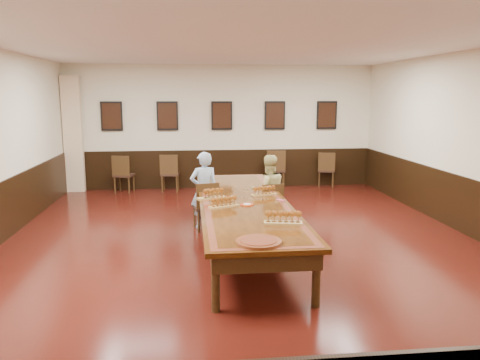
{
  "coord_description": "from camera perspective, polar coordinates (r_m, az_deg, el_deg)",
  "views": [
    {
      "loc": [
        -0.84,
        -7.28,
        2.42
      ],
      "look_at": [
        0.0,
        0.5,
        1.0
      ],
      "focal_mm": 35.0,
      "sensor_mm": 36.0,
      "label": 1
    }
  ],
  "objects": [
    {
      "name": "flight_a",
      "position": [
        7.66,
        -3.45,
        -1.7
      ],
      "size": [
        0.49,
        0.3,
        0.18
      ],
      "color": "#A68345",
      "rests_on": "conference_table"
    },
    {
      "name": "flight_b",
      "position": [
        7.92,
        2.97,
        -1.35
      ],
      "size": [
        0.46,
        0.26,
        0.16
      ],
      "color": "#A68345",
      "rests_on": "conference_table"
    },
    {
      "name": "chair_man",
      "position": [
        8.54,
        -4.23,
        -3.11
      ],
      "size": [
        0.5,
        0.53,
        0.89
      ],
      "primitive_type": null,
      "rotation": [
        0.0,
        0.0,
        3.35
      ],
      "color": "black",
      "rests_on": "floor"
    },
    {
      "name": "carved_platter",
      "position": [
        5.4,
        2.27,
        -7.53
      ],
      "size": [
        0.57,
        0.57,
        0.04
      ],
      "color": "#532210",
      "rests_on": "conference_table"
    },
    {
      "name": "curtain",
      "position": [
        12.48,
        -19.7,
        5.23
      ],
      "size": [
        0.45,
        0.18,
        2.9
      ],
      "primitive_type": "cube",
      "color": "beige",
      "rests_on": "floor"
    },
    {
      "name": "wall_front",
      "position": [
        2.55,
        13.47,
        -8.74
      ],
      "size": [
        8.0,
        0.02,
        3.2
      ],
      "primitive_type": "cube",
      "color": "beige",
      "rests_on": "floor"
    },
    {
      "name": "pink_phone",
      "position": [
        7.57,
        4.95,
        -2.45
      ],
      "size": [
        0.14,
        0.15,
        0.01
      ],
      "primitive_type": "cube",
      "rotation": [
        0.0,
        0.0,
        0.69
      ],
      "color": "#CD446C",
      "rests_on": "conference_table"
    },
    {
      "name": "posters",
      "position": [
        12.26,
        -2.24,
        7.85
      ],
      "size": [
        6.14,
        0.04,
        0.74
      ],
      "color": "black",
      "rests_on": "wall_back"
    },
    {
      "name": "spare_chair_d",
      "position": [
        12.77,
        10.45,
        1.31
      ],
      "size": [
        0.54,
        0.57,
        0.93
      ],
      "primitive_type": null,
      "rotation": [
        0.0,
        0.0,
        2.89
      ],
      "color": "black",
      "rests_on": "floor"
    },
    {
      "name": "flight_c",
      "position": [
        7.07,
        -1.96,
        -2.72
      ],
      "size": [
        0.48,
        0.32,
        0.17
      ],
      "color": "#A68345",
      "rests_on": "conference_table"
    },
    {
      "name": "person_man",
      "position": [
        8.58,
        -4.41,
        -1.25
      ],
      "size": [
        0.58,
        0.44,
        1.42
      ],
      "primitive_type": "imported",
      "rotation": [
        0.0,
        0.0,
        3.35
      ],
      "color": "#4F88C5",
      "rests_on": "floor"
    },
    {
      "name": "chair_woman",
      "position": [
        8.56,
        3.65,
        -3.15
      ],
      "size": [
        0.47,
        0.5,
        0.87
      ],
      "primitive_type": null,
      "rotation": [
        0.0,
        0.0,
        3.29
      ],
      "color": "black",
      "rests_on": "floor"
    },
    {
      "name": "red_plate_grp",
      "position": [
        7.2,
        0.85,
        -3.04
      ],
      "size": [
        0.21,
        0.21,
        0.03
      ],
      "color": "#B42F0C",
      "rests_on": "conference_table"
    },
    {
      "name": "spare_chair_c",
      "position": [
        12.36,
        4.37,
        1.36
      ],
      "size": [
        0.53,
        0.57,
        1.02
      ],
      "primitive_type": null,
      "rotation": [
        0.0,
        0.0,
        3.02
      ],
      "color": "black",
      "rests_on": "floor"
    },
    {
      "name": "conference_table",
      "position": [
        7.55,
        0.41,
        -3.58
      ],
      "size": [
        1.4,
        5.0,
        0.76
      ],
      "color": "#321908",
      "rests_on": "floor"
    },
    {
      "name": "person_woman",
      "position": [
        8.59,
        3.47,
        -1.43
      ],
      "size": [
        0.74,
        0.62,
        1.36
      ],
      "primitive_type": "imported",
      "rotation": [
        0.0,
        0.0,
        3.29
      ],
      "color": "#D0C982",
      "rests_on": "floor"
    },
    {
      "name": "spare_chair_a",
      "position": [
        12.13,
        -13.96,
        0.75
      ],
      "size": [
        0.54,
        0.57,
        0.95
      ],
      "primitive_type": null,
      "rotation": [
        0.0,
        0.0,
        2.93
      ],
      "color": "black",
      "rests_on": "floor"
    },
    {
      "name": "wainscoting",
      "position": [
        7.58,
        0.4,
        -4.4
      ],
      "size": [
        8.0,
        10.0,
        1.0
      ],
      "color": "black",
      "rests_on": "floor"
    },
    {
      "name": "ceiling",
      "position": [
        7.37,
        0.43,
        16.44
      ],
      "size": [
        8.0,
        10.0,
        0.02
      ],
      "primitive_type": "cube",
      "color": "white",
      "rests_on": "floor"
    },
    {
      "name": "wall_back",
      "position": [
        12.35,
        -2.25,
        6.47
      ],
      "size": [
        8.0,
        0.02,
        3.2
      ],
      "primitive_type": "cube",
      "color": "beige",
      "rests_on": "floor"
    },
    {
      "name": "spare_chair_b",
      "position": [
        12.05,
        -8.54,
        0.9
      ],
      "size": [
        0.48,
        0.52,
        0.96
      ],
      "primitive_type": null,
      "rotation": [
        0.0,
        0.0,
        3.07
      ],
      "color": "black",
      "rests_on": "floor"
    },
    {
      "name": "floor",
      "position": [
        7.72,
        0.4,
        -8.06
      ],
      "size": [
        8.0,
        10.0,
        0.02
      ],
      "primitive_type": "cube",
      "color": "black",
      "rests_on": "ground"
    },
    {
      "name": "flight_d",
      "position": [
        6.17,
        5.28,
        -4.62
      ],
      "size": [
        0.52,
        0.24,
        0.19
      ],
      "color": "#A68345",
      "rests_on": "conference_table"
    }
  ]
}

